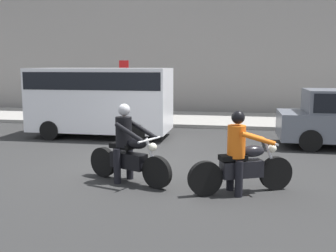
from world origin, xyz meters
name	(u,v)px	position (x,y,z in m)	size (l,w,h in m)	color
ground_plane	(141,165)	(0.00, 0.00, 0.00)	(80.00, 80.00, 0.00)	#272727
sidewalk_slab	(185,119)	(0.00, 8.00, 0.07)	(40.00, 4.40, 0.14)	gray
motorcycle_with_rider_black_leather	(128,151)	(0.09, -1.40, 0.67)	(1.98, 1.04, 1.65)	black
motorcycle_with_rider_orange_stripe	(241,160)	(2.40, -1.68, 0.64)	(1.98, 1.05, 1.59)	black
parked_van_white	(101,97)	(-2.29, 3.48, 1.35)	(4.68, 1.96, 2.34)	silver
street_sign_post	(124,82)	(-2.79, 7.96, 1.68)	(0.44, 0.08, 2.54)	gray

